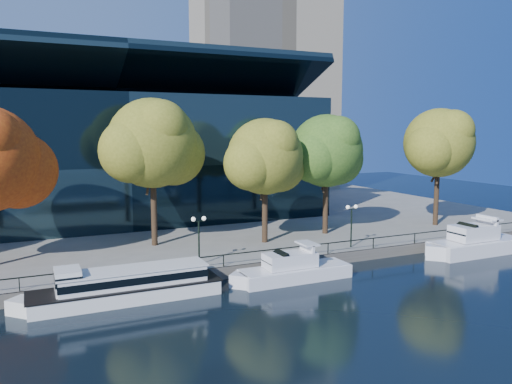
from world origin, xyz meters
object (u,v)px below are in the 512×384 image
tree_4 (328,152)px  lamp_2 (352,216)px  tree_2 (154,145)px  tree_3 (267,158)px  tree_5 (440,144)px  lamp_1 (199,229)px  cruiser_near (291,269)px  tour_boat (122,285)px  cruiser_far (473,243)px

tree_4 → lamp_2: bearing=-102.3°
tree_2 → tree_4: 18.03m
tree_2 → tree_3: tree_2 is taller
tree_5 → lamp_1: bearing=-170.7°
tree_3 → cruiser_near: bearing=-104.4°
tree_4 → lamp_1: (-16.40, -6.35, -5.67)m
tour_boat → lamp_2: lamp_2 is taller
tree_2 → tree_5: size_ratio=1.04×
tree_4 → tree_3: bearing=-171.9°
tree_2 → cruiser_far: bearing=-24.2°
tour_boat → tree_4: tree_4 is taller
cruiser_near → tree_5: bearing=20.5°
lamp_2 → tour_boat: bearing=-171.4°
cruiser_near → tree_4: size_ratio=0.81×
cruiser_far → tree_5: (4.25, 9.10, 9.17)m
cruiser_far → tree_4: size_ratio=0.90×
cruiser_far → cruiser_near: bearing=-179.9°
tree_4 → tree_5: 14.38m
cruiser_near → tree_4: tree_4 is taller
cruiser_far → tour_boat: bearing=178.7°
tour_boat → tree_3: size_ratio=1.19×
tree_4 → tree_5: size_ratio=0.94×
tree_2 → lamp_2: (16.50, -8.52, -6.60)m
tree_4 → lamp_2: tree_4 is taller
tour_boat → lamp_1: 8.03m
tree_5 → tree_2: bearing=173.8°
tour_boat → tree_3: 19.43m
tree_3 → tree_4: bearing=8.1°
tree_4 → lamp_1: size_ratio=3.14×
tree_5 → lamp_2: tree_5 is taller
tree_5 → lamp_2: (-15.68, -5.04, -6.37)m
tour_boat → lamp_2: size_ratio=3.59×
tour_boat → tree_5: size_ratio=1.07×
lamp_1 → lamp_2: 15.02m
tree_3 → cruiser_far: bearing=-27.7°
tour_boat → tree_5: 39.46m
cruiser_near → tree_4: bearing=45.9°
cruiser_near → tree_2: bearing=121.6°
tree_3 → lamp_2: tree_3 is taller
lamp_2 → tree_4: bearing=77.7°
tree_2 → tour_boat: bearing=-114.2°
tree_2 → tree_4: tree_2 is taller
cruiser_near → cruiser_far: 20.16m
cruiser_near → lamp_2: (8.73, 4.10, 3.06)m
tree_3 → lamp_1: (-8.69, -5.25, -5.30)m
cruiser_far → lamp_1: lamp_1 is taller
tree_5 → cruiser_near: bearing=-159.5°
tree_4 → lamp_2: 8.62m
tree_3 → tree_5: 22.04m
tree_4 → tour_boat: bearing=-157.4°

